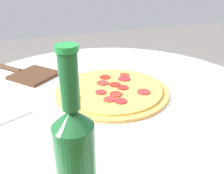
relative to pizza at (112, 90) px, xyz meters
The scene contains 5 objects.
table 0.18m from the pizza, 56.50° to the left, with size 1.07×1.07×0.77m.
pizza is the anchor object (origin of this frame).
beer_bottle 0.45m from the pizza, 62.99° to the left, with size 0.06×0.06×0.29m.
pizza_paddle 0.34m from the pizza, 44.34° to the right, with size 0.24×0.26×0.02m.
napkin 0.33m from the pizza, ahead, with size 0.14×0.12×0.01m.
Camera 1 is at (0.23, 0.66, 1.14)m, focal length 40.00 mm.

